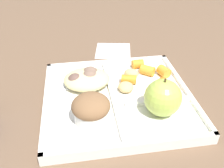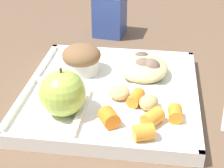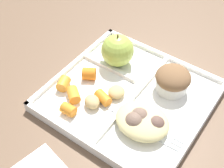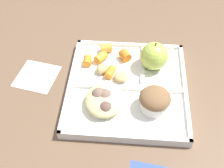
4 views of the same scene
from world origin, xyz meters
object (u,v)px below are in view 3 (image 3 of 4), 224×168
Objects in this scene: lunch_tray at (129,97)px; green_apple at (118,50)px; bran_muffin at (173,80)px; plastic_fork at (149,130)px.

green_apple is (-0.08, 0.06, 0.04)m from lunch_tray.
plastic_fork is (0.02, -0.12, -0.03)m from bran_muffin.
plastic_fork is (0.08, -0.05, 0.01)m from lunch_tray.
green_apple is 0.20m from plastic_fork.
green_apple is 1.10× the size of bran_muffin.
lunch_tray is 1.96× the size of plastic_fork.
bran_muffin reaches higher than lunch_tray.
bran_muffin is at bearing 98.29° from plastic_fork.
lunch_tray is 0.11m from green_apple.
bran_muffin is at bearing 45.98° from lunch_tray.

